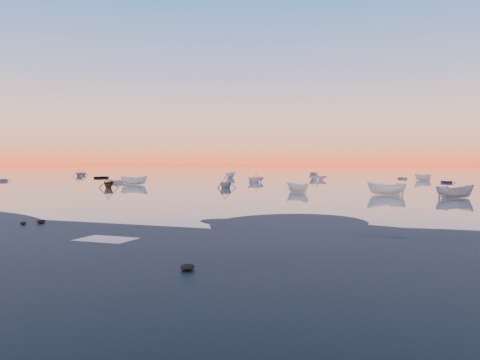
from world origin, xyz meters
The scene contains 6 objects.
ground centered at (0.00, 100.00, 0.00)m, with size 600.00×600.00×0.00m, color #6A5E59.
mud_lobes centered at (0.00, -1.00, 0.01)m, with size 140.00×6.00×0.07m, color black, non-canonical shape.
moored_fleet centered at (0.00, 53.00, 0.00)m, with size 124.00×58.00×1.20m, color silver, non-canonical shape.
boat_near_left centered at (-47.09, 40.34, 0.00)m, with size 3.79×1.58×0.95m, color silver.
boat_near_center centered at (26.31, 24.00, 0.00)m, with size 3.58×1.52×1.24m, color slate.
boat_near_right centered at (-0.42, 33.20, 0.00)m, with size 3.37×1.51×1.18m, color slate.
Camera 1 is at (22.54, -23.68, 3.21)m, focal length 35.00 mm.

